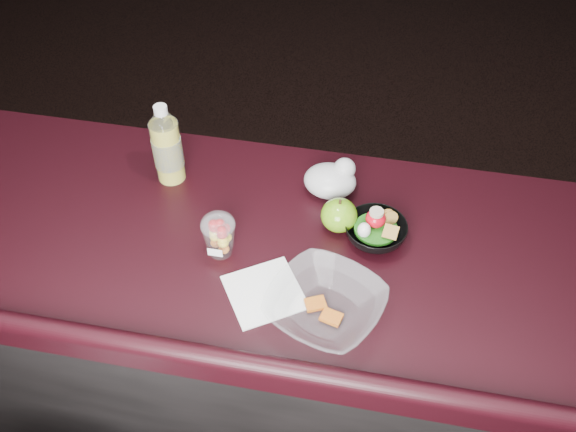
% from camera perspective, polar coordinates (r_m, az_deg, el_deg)
% --- Properties ---
extents(counter, '(4.06, 0.71, 1.02)m').
position_cam_1_polar(counter, '(1.99, -3.61, -11.57)').
color(counter, black).
rests_on(counter, ground).
extents(lemonade_bottle, '(0.08, 0.08, 0.23)m').
position_cam_1_polar(lemonade_bottle, '(1.69, -10.67, 5.87)').
color(lemonade_bottle, gold).
rests_on(lemonade_bottle, counter).
extents(fruit_cup, '(0.08, 0.08, 0.12)m').
position_cam_1_polar(fruit_cup, '(1.51, -6.16, -1.64)').
color(fruit_cup, white).
rests_on(fruit_cup, counter).
extents(green_apple, '(0.09, 0.09, 0.09)m').
position_cam_1_polar(green_apple, '(1.57, 4.56, 0.07)').
color(green_apple, '#4B9411').
rests_on(green_apple, counter).
extents(plastic_bag, '(0.14, 0.11, 0.10)m').
position_cam_1_polar(plastic_bag, '(1.65, 3.92, 3.28)').
color(plastic_bag, silver).
rests_on(plastic_bag, counter).
extents(snack_bowl, '(0.17, 0.17, 0.08)m').
position_cam_1_polar(snack_bowl, '(1.56, 7.76, -1.27)').
color(snack_bowl, black).
rests_on(snack_bowl, counter).
extents(takeout_bowl, '(0.32, 0.32, 0.06)m').
position_cam_1_polar(takeout_bowl, '(1.41, 3.32, -7.92)').
color(takeout_bowl, silver).
rests_on(takeout_bowl, counter).
extents(paper_napkin, '(0.22, 0.22, 0.00)m').
position_cam_1_polar(paper_napkin, '(1.46, -2.11, -6.79)').
color(paper_napkin, white).
rests_on(paper_napkin, counter).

